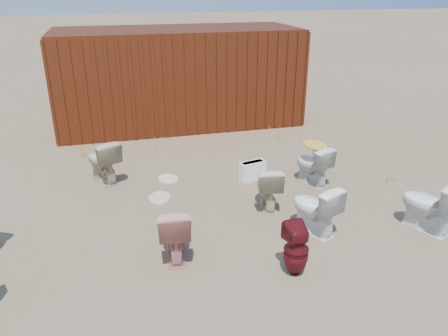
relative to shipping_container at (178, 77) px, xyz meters
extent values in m
plane|color=brown|center=(0.00, -5.20, -1.20)|extent=(100.00, 100.00, 0.00)
cube|color=#46170B|center=(0.00, 0.00, 0.00)|extent=(6.00, 2.40, 2.40)
imported|color=tan|center=(-1.09, -6.13, -0.81)|extent=(0.52, 0.81, 0.78)
imported|color=white|center=(1.00, -6.03, -0.81)|extent=(0.69, 0.87, 0.78)
imported|color=#5A0F14|center=(0.33, -6.91, -0.85)|extent=(0.33, 0.33, 0.71)
imported|color=white|center=(2.65, -6.41, -0.79)|extent=(0.75, 0.93, 0.83)
imported|color=#BFAC8C|center=(-2.00, -3.37, -0.79)|extent=(0.76, 0.92, 0.82)
imported|color=beige|center=(0.61, -5.12, -0.83)|extent=(0.55, 0.79, 0.74)
imported|color=silver|center=(1.71, -4.46, -0.83)|extent=(0.63, 0.83, 0.75)
imported|color=white|center=(1.94, -4.29, -0.88)|extent=(0.38, 0.39, 0.65)
ellipsoid|color=gold|center=(1.71, -4.46, -0.44)|extent=(0.38, 0.47, 0.02)
cube|color=white|center=(0.71, -4.00, -1.02)|extent=(0.53, 0.31, 0.35)
ellipsoid|color=beige|center=(-1.09, -4.37, -1.19)|extent=(0.47, 0.56, 0.02)
ellipsoid|color=beige|center=(-0.84, -3.62, -1.19)|extent=(0.48, 0.55, 0.02)
cone|color=#B08B46|center=(-2.53, -2.04, -1.07)|extent=(0.36, 0.36, 0.27)
cone|color=#B08B46|center=(0.12, -2.65, -1.08)|extent=(0.32, 0.32, 0.24)
cone|color=#B08B46|center=(2.16, -2.18, -1.03)|extent=(0.36, 0.36, 0.33)
cone|color=#B08B46|center=(-0.76, -1.89, -1.06)|extent=(0.30, 0.30, 0.28)
cone|color=#B08B46|center=(1.75, -1.89, -1.05)|extent=(0.34, 0.34, 0.29)
cone|color=#B08B46|center=(3.17, -4.82, -1.10)|extent=(0.28, 0.28, 0.21)
camera|label=1|loc=(-1.73, -11.15, 2.24)|focal=35.00mm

